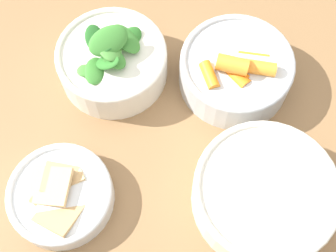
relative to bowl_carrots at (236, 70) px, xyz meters
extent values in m
plane|color=#2D2D33|center=(0.12, -0.06, -0.77)|extent=(10.00, 10.00, 0.00)
cube|color=olive|center=(0.12, -0.06, -0.05)|extent=(0.99, 0.84, 0.03)
cube|color=brown|center=(-0.32, -0.42, -0.42)|extent=(0.06, 0.06, 0.71)
cylinder|color=silver|center=(0.00, 0.00, -0.01)|extent=(0.17, 0.17, 0.05)
torus|color=silver|center=(0.00, 0.00, 0.02)|extent=(0.17, 0.17, 0.01)
cylinder|color=orange|center=(-0.02, 0.02, 0.01)|extent=(0.03, 0.05, 0.02)
cylinder|color=orange|center=(0.02, 0.00, 0.01)|extent=(0.05, 0.06, 0.02)
cylinder|color=orange|center=(-0.03, 0.04, 0.01)|extent=(0.04, 0.05, 0.02)
cylinder|color=orange|center=(0.01, 0.00, 0.01)|extent=(0.05, 0.05, 0.02)
cylinder|color=orange|center=(0.02, 0.04, 0.01)|extent=(0.05, 0.02, 0.02)
cylinder|color=orange|center=(0.01, 0.03, 0.03)|extent=(0.02, 0.05, 0.02)
cylinder|color=orange|center=(0.01, -0.01, 0.03)|extent=(0.03, 0.05, 0.02)
cylinder|color=orange|center=(0.03, -0.04, 0.02)|extent=(0.04, 0.04, 0.02)
cylinder|color=silver|center=(0.02, -0.18, -0.01)|extent=(0.16, 0.16, 0.05)
torus|color=silver|center=(0.02, -0.18, 0.02)|extent=(0.16, 0.16, 0.01)
ellipsoid|color=#3D8433|center=(0.00, -0.16, 0.03)|extent=(0.06, 0.07, 0.03)
ellipsoid|color=#235B23|center=(0.01, -0.21, 0.03)|extent=(0.05, 0.04, 0.03)
ellipsoid|color=#4C933D|center=(0.03, -0.18, 0.04)|extent=(0.06, 0.06, 0.04)
ellipsoid|color=#3D8433|center=(0.06, -0.20, 0.02)|extent=(0.05, 0.04, 0.02)
ellipsoid|color=#3D8433|center=(0.04, -0.17, 0.04)|extent=(0.04, 0.05, 0.03)
ellipsoid|color=#4C933D|center=(0.06, -0.21, 0.02)|extent=(0.04, 0.04, 0.03)
ellipsoid|color=#2D7028|center=(0.05, -0.18, 0.04)|extent=(0.03, 0.04, 0.03)
ellipsoid|color=#235B23|center=(0.02, -0.18, 0.04)|extent=(0.05, 0.04, 0.03)
ellipsoid|color=#3D8433|center=(0.02, -0.18, 0.05)|extent=(0.07, 0.07, 0.03)
ellipsoid|color=#2D7028|center=(0.00, -0.16, 0.03)|extent=(0.05, 0.04, 0.02)
cylinder|color=silver|center=(0.18, 0.07, -0.01)|extent=(0.19, 0.19, 0.05)
torus|color=silver|center=(0.18, 0.07, 0.02)|extent=(0.19, 0.19, 0.01)
cylinder|color=#9E6B4C|center=(0.18, 0.07, -0.01)|extent=(0.17, 0.17, 0.03)
ellipsoid|color=#A36B4C|center=(0.23, 0.10, 0.01)|extent=(0.01, 0.01, 0.01)
ellipsoid|color=#8E5B3D|center=(0.25, 0.09, 0.01)|extent=(0.01, 0.01, 0.01)
ellipsoid|color=#AD7551|center=(0.24, 0.05, 0.00)|extent=(0.01, 0.01, 0.01)
ellipsoid|color=#AD7551|center=(0.20, 0.03, 0.01)|extent=(0.01, 0.01, 0.01)
ellipsoid|color=#8E5B3D|center=(0.17, 0.05, 0.01)|extent=(0.01, 0.01, 0.01)
ellipsoid|color=#AD7551|center=(0.17, 0.07, 0.01)|extent=(0.01, 0.01, 0.01)
ellipsoid|color=#A36B4C|center=(0.19, 0.07, 0.01)|extent=(0.01, 0.01, 0.01)
ellipsoid|color=#A36B4C|center=(0.19, 0.04, 0.01)|extent=(0.01, 0.01, 0.01)
ellipsoid|color=#AD7551|center=(0.19, -0.01, 0.01)|extent=(0.01, 0.01, 0.01)
cylinder|color=beige|center=(0.21, 0.02, 0.01)|extent=(0.03, 0.03, 0.01)
cylinder|color=beige|center=(0.16, 0.02, 0.01)|extent=(0.03, 0.03, 0.01)
cylinder|color=tan|center=(0.18, 0.04, 0.01)|extent=(0.03, 0.03, 0.01)
cylinder|color=#E0A88E|center=(0.24, 0.06, 0.01)|extent=(0.03, 0.03, 0.01)
cylinder|color=silver|center=(0.23, -0.20, -0.02)|extent=(0.14, 0.14, 0.03)
torus|color=silver|center=(0.23, -0.20, 0.00)|extent=(0.14, 0.14, 0.01)
cube|color=tan|center=(0.21, -0.20, -0.01)|extent=(0.07, 0.07, 0.03)
cube|color=tan|center=(0.24, -0.20, -0.01)|extent=(0.07, 0.07, 0.01)
cube|color=tan|center=(0.26, -0.19, -0.01)|extent=(0.07, 0.07, 0.03)
cube|color=tan|center=(0.22, -0.20, 0.00)|extent=(0.05, 0.05, 0.02)
cube|color=tan|center=(0.23, -0.21, 0.00)|extent=(0.06, 0.06, 0.02)
camera|label=1|loc=(0.37, -0.02, 0.59)|focal=50.00mm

